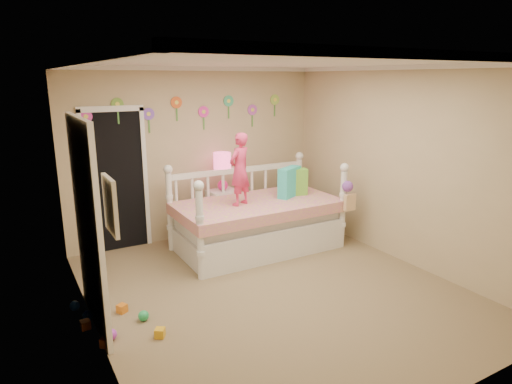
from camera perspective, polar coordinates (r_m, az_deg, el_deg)
floor at (r=5.42m, az=2.29°, el=-12.35°), size 4.00×4.50×0.01m
ceiling at (r=4.84m, az=2.61°, el=16.30°), size 4.00×4.50×0.01m
back_wall at (r=6.94m, az=-7.54°, el=4.84°), size 4.00×0.01×2.60m
left_wall at (r=4.29m, az=-20.83°, el=-1.98°), size 0.01×4.50×2.60m
right_wall at (r=6.25m, az=18.17°, el=3.19°), size 0.01×4.50×2.60m
crown_molding at (r=4.84m, az=2.61°, el=15.94°), size 4.00×4.50×0.06m
daybed at (r=6.43m, az=0.14°, el=-1.81°), size 2.38×1.29×1.29m
pillow_turquoise at (r=6.63m, az=4.30°, el=1.28°), size 0.46×0.34×0.44m
pillow_lime at (r=6.72m, az=4.75°, el=1.27°), size 0.45×0.27×0.40m
child at (r=6.12m, az=-2.10°, el=2.92°), size 0.43×0.37×1.01m
nightstand at (r=7.03m, az=-4.22°, el=-2.72°), size 0.48×0.39×0.75m
table_lamp at (r=6.84m, az=-4.34°, el=3.41°), size 0.27×0.27×0.59m
closet_doorway at (r=6.61m, az=-17.47°, el=1.48°), size 0.90×0.04×2.07m
flower_decals at (r=6.82m, az=-8.39°, el=10.06°), size 3.40×0.02×0.50m
mirror_closet at (r=4.65m, az=-20.68°, el=-3.95°), size 0.07×1.30×2.10m
wall_picture at (r=3.37m, az=-18.15°, el=-1.64°), size 0.05×0.34×0.42m
hanging_bag at (r=6.52m, az=11.70°, el=-0.61°), size 0.20×0.16×0.36m
toy_scatter at (r=5.01m, az=-17.10°, el=-14.67°), size 1.22×1.50×0.11m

